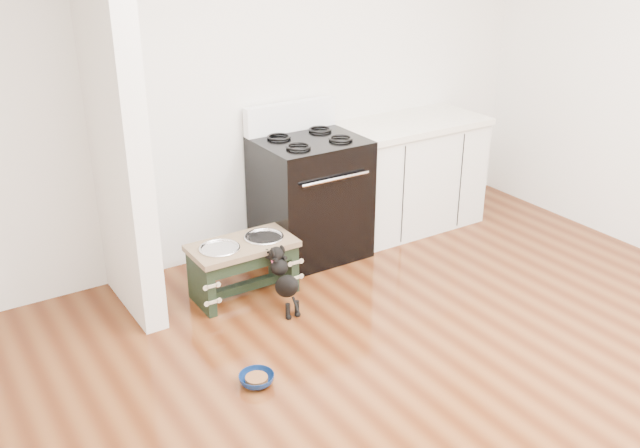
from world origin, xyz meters
The scene contains 8 objects.
ground centered at (0.00, 0.00, 0.00)m, with size 5.00×5.00×0.00m, color #451E0C.
room_shell centered at (0.00, 0.00, 1.62)m, with size 5.00×5.00×5.00m.
partition_wall centered at (-1.18, 2.10, 1.35)m, with size 0.15×0.80×2.70m, color silver.
oven_range centered at (0.25, 2.16, 0.48)m, with size 0.76×0.69×1.14m.
cabinet_run centered at (1.23, 2.18, 0.45)m, with size 1.24×0.64×0.91m.
dog_feeder centered at (-0.49, 1.83, 0.28)m, with size 0.72×0.38×0.41m.
puppy centered at (-0.36, 1.50, 0.24)m, with size 0.13×0.37×0.44m.
floor_bowl centered at (-0.91, 0.87, 0.03)m, with size 0.23×0.23×0.06m.
Camera 1 is at (-2.39, -2.13, 2.45)m, focal length 40.00 mm.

